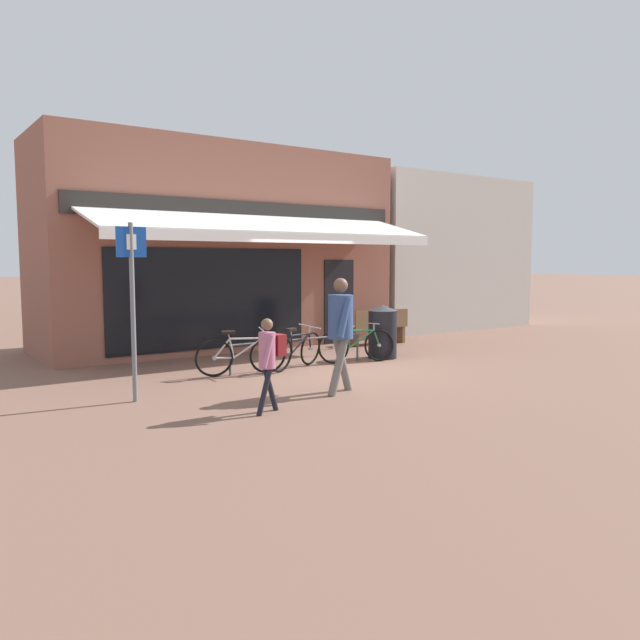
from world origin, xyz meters
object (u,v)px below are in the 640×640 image
bicycle_green (356,345)px  pedestrian_adult (340,323)px  bicycle_silver (241,355)px  bicycle_black (296,350)px  park_bench (379,326)px  parking_sign (132,294)px  pedestrian_child (269,353)px  litter_bin (383,331)px

bicycle_green → pedestrian_adult: size_ratio=0.89×
bicycle_silver → bicycle_black: (1.20, 0.01, -0.01)m
bicycle_green → park_bench: (2.17, 1.83, 0.10)m
bicycle_silver → park_bench: 5.11m
pedestrian_adult → bicycle_black: bearing=-105.8°
pedestrian_adult → parking_sign: parking_sign is taller
bicycle_black → pedestrian_adult: bearing=-128.0°
bicycle_black → bicycle_green: (1.42, -0.07, -0.00)m
pedestrian_child → parking_sign: size_ratio=0.50×
bicycle_green → pedestrian_child: size_ratio=1.24×
bicycle_green → pedestrian_adult: bearing=-116.8°
bicycle_silver → parking_sign: 2.77m
bicycle_black → litter_bin: (2.23, 0.05, 0.21)m
pedestrian_child → parking_sign: parking_sign is taller
bicycle_black → park_bench: (3.59, 1.76, 0.10)m
pedestrian_adult → pedestrian_child: 1.66m
bicycle_silver → pedestrian_adult: pedestrian_adult is taller
bicycle_green → pedestrian_child: 4.52m
bicycle_green → bicycle_black: bearing=-166.1°
litter_bin → bicycle_silver: bearing=-178.9°
pedestrian_child → parking_sign: 2.28m
pedestrian_adult → pedestrian_child: pedestrian_adult is taller
bicycle_silver → pedestrian_adult: size_ratio=0.92×
bicycle_silver → litter_bin: bearing=15.1°
park_bench → bicycle_silver: bearing=-156.4°
bicycle_black → pedestrian_child: bearing=-151.3°
bicycle_silver → litter_bin: 3.44m
pedestrian_child → park_bench: bearing=-144.8°
parking_sign → bicycle_black: bearing=15.8°
bicycle_silver → park_bench: size_ratio=1.03×
pedestrian_adult → park_bench: bearing=-136.4°
litter_bin → parking_sign: bearing=-169.7°
bicycle_black → park_bench: size_ratio=0.98×
pedestrian_adult → pedestrian_child: (-1.57, -0.47, -0.28)m
bicycle_silver → litter_bin: (3.43, 0.07, 0.20)m
bicycle_green → park_bench: park_bench is taller
bicycle_silver → bicycle_black: bearing=14.6°
pedestrian_child → parking_sign: (-1.28, 1.72, 0.77)m
bicycle_green → litter_bin: size_ratio=1.43×
litter_bin → park_bench: size_ratio=0.70×
bicycle_black → pedestrian_adult: (-0.64, -2.25, 0.74)m
bicycle_green → park_bench: size_ratio=1.00×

